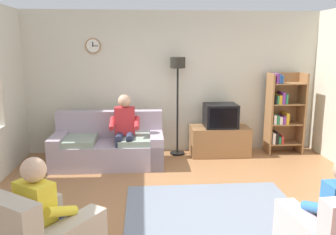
{
  "coord_description": "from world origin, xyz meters",
  "views": [
    {
      "loc": [
        -0.6,
        -3.94,
        2.05
      ],
      "look_at": [
        -0.25,
        0.76,
        1.06
      ],
      "focal_mm": 36.47,
      "sensor_mm": 36.0,
      "label": 1
    }
  ],
  "objects_px": {
    "person_on_couch": "(125,127)",
    "person_in_left_armchair": "(45,209)",
    "floor_lamp": "(178,79)",
    "person_in_right_armchair": "(336,209)",
    "tv": "(221,116)",
    "couch": "(109,147)",
    "tv_stand": "(219,141)",
    "bookshelf": "(282,113)"
  },
  "relations": [
    {
      "from": "tv",
      "to": "person_on_couch",
      "type": "relative_size",
      "value": 0.48
    },
    {
      "from": "couch",
      "to": "person_in_right_armchair",
      "type": "xyz_separation_m",
      "value": [
        2.34,
        -3.09,
        0.29
      ]
    },
    {
      "from": "bookshelf",
      "to": "person_in_right_armchair",
      "type": "relative_size",
      "value": 1.38
    },
    {
      "from": "floor_lamp",
      "to": "person_on_couch",
      "type": "xyz_separation_m",
      "value": [
        -0.97,
        -0.6,
        -0.75
      ]
    },
    {
      "from": "tv_stand",
      "to": "bookshelf",
      "type": "xyz_separation_m",
      "value": [
        1.23,
        0.07,
        0.51
      ]
    },
    {
      "from": "tv",
      "to": "floor_lamp",
      "type": "distance_m",
      "value": 1.06
    },
    {
      "from": "floor_lamp",
      "to": "person_in_left_armchair",
      "type": "height_order",
      "value": "floor_lamp"
    },
    {
      "from": "couch",
      "to": "person_on_couch",
      "type": "distance_m",
      "value": 0.5
    },
    {
      "from": "floor_lamp",
      "to": "person_in_left_armchair",
      "type": "relative_size",
      "value": 1.65
    },
    {
      "from": "floor_lamp",
      "to": "person_in_right_armchair",
      "type": "bearing_deg",
      "value": -73.28
    },
    {
      "from": "bookshelf",
      "to": "person_on_couch",
      "type": "distance_m",
      "value": 3.05
    },
    {
      "from": "person_on_couch",
      "to": "person_in_left_armchair",
      "type": "xyz_separation_m",
      "value": [
        -0.58,
        -2.78,
        -0.09
      ]
    },
    {
      "from": "bookshelf",
      "to": "person_in_right_armchair",
      "type": "xyz_separation_m",
      "value": [
        -0.95,
        -3.54,
        -0.18
      ]
    },
    {
      "from": "tv",
      "to": "bookshelf",
      "type": "distance_m",
      "value": 1.23
    },
    {
      "from": "person_in_right_armchair",
      "to": "tv_stand",
      "type": "bearing_deg",
      "value": 94.5
    },
    {
      "from": "floor_lamp",
      "to": "person_on_couch",
      "type": "bearing_deg",
      "value": -148.32
    },
    {
      "from": "tv",
      "to": "tv_stand",
      "type": "bearing_deg",
      "value": 90.0
    },
    {
      "from": "tv",
      "to": "person_in_right_armchair",
      "type": "height_order",
      "value": "person_in_right_armchair"
    },
    {
      "from": "floor_lamp",
      "to": "person_in_right_armchair",
      "type": "distance_m",
      "value": 3.82
    },
    {
      "from": "floor_lamp",
      "to": "tv",
      "type": "bearing_deg",
      "value": -8.77
    },
    {
      "from": "floor_lamp",
      "to": "tv_stand",
      "type": "bearing_deg",
      "value": -7.05
    },
    {
      "from": "person_on_couch",
      "to": "person_in_right_armchair",
      "type": "bearing_deg",
      "value": -55.57
    },
    {
      "from": "tv_stand",
      "to": "person_on_couch",
      "type": "relative_size",
      "value": 0.89
    },
    {
      "from": "bookshelf",
      "to": "floor_lamp",
      "type": "bearing_deg",
      "value": 179.21
    },
    {
      "from": "bookshelf",
      "to": "couch",
      "type": "bearing_deg",
      "value": -172.07
    },
    {
      "from": "tv",
      "to": "bookshelf",
      "type": "xyz_separation_m",
      "value": [
        1.23,
        0.1,
        0.01
      ]
    },
    {
      "from": "tv_stand",
      "to": "bookshelf",
      "type": "distance_m",
      "value": 1.33
    },
    {
      "from": "couch",
      "to": "tv_stand",
      "type": "xyz_separation_m",
      "value": [
        2.06,
        0.39,
        -0.04
      ]
    },
    {
      "from": "tv",
      "to": "person_on_couch",
      "type": "distance_m",
      "value": 1.83
    },
    {
      "from": "bookshelf",
      "to": "person_on_couch",
      "type": "xyz_separation_m",
      "value": [
        -2.99,
        -0.57,
        -0.08
      ]
    },
    {
      "from": "couch",
      "to": "person_in_left_armchair",
      "type": "xyz_separation_m",
      "value": [
        -0.28,
        -2.89,
        0.29
      ]
    },
    {
      "from": "couch",
      "to": "floor_lamp",
      "type": "relative_size",
      "value": 1.03
    },
    {
      "from": "couch",
      "to": "floor_lamp",
      "type": "height_order",
      "value": "floor_lamp"
    },
    {
      "from": "couch",
      "to": "person_on_couch",
      "type": "xyz_separation_m",
      "value": [
        0.3,
        -0.11,
        0.39
      ]
    },
    {
      "from": "person_in_left_armchair",
      "to": "tv_stand",
      "type": "bearing_deg",
      "value": 54.41
    },
    {
      "from": "person_on_couch",
      "to": "tv_stand",
      "type": "bearing_deg",
      "value": 15.73
    },
    {
      "from": "bookshelf",
      "to": "person_in_right_armchair",
      "type": "bearing_deg",
      "value": -105.06
    },
    {
      "from": "person_in_right_armchair",
      "to": "person_in_left_armchair",
      "type": "bearing_deg",
      "value": 175.72
    },
    {
      "from": "floor_lamp",
      "to": "person_on_couch",
      "type": "distance_m",
      "value": 1.36
    },
    {
      "from": "person_on_couch",
      "to": "person_in_right_armchair",
      "type": "relative_size",
      "value": 1.11
    },
    {
      "from": "floor_lamp",
      "to": "person_on_couch",
      "type": "height_order",
      "value": "floor_lamp"
    },
    {
      "from": "person_in_right_armchair",
      "to": "floor_lamp",
      "type": "bearing_deg",
      "value": 106.72
    }
  ]
}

